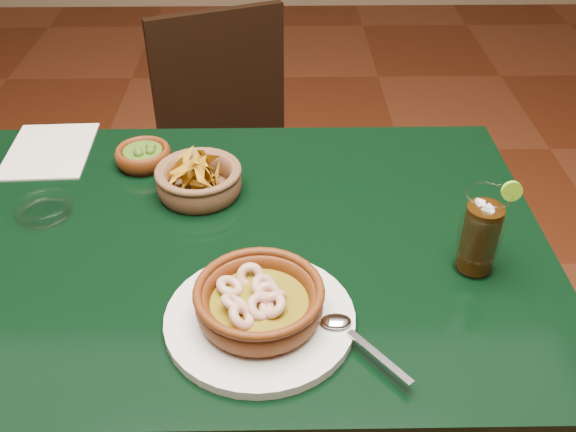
{
  "coord_description": "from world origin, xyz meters",
  "views": [
    {
      "loc": [
        0.13,
        -0.9,
        1.46
      ],
      "look_at": [
        0.14,
        -0.02,
        0.81
      ],
      "focal_mm": 40.0,
      "sensor_mm": 36.0,
      "label": 1
    }
  ],
  "objects_px": {
    "cola_drink": "(481,233)",
    "shrimp_plate": "(260,306)",
    "dining_table": "(213,278)",
    "dining_chair": "(236,158)",
    "chip_basket": "(199,180)"
  },
  "relations": [
    {
      "from": "dining_table",
      "to": "shrimp_plate",
      "type": "relative_size",
      "value": 3.38
    },
    {
      "from": "chip_basket",
      "to": "dining_table",
      "type": "bearing_deg",
      "value": -78.05
    },
    {
      "from": "shrimp_plate",
      "to": "cola_drink",
      "type": "relative_size",
      "value": 2.07
    },
    {
      "from": "dining_table",
      "to": "dining_chair",
      "type": "height_order",
      "value": "dining_chair"
    },
    {
      "from": "dining_chair",
      "to": "shrimp_plate",
      "type": "bearing_deg",
      "value": -84.05
    },
    {
      "from": "dining_table",
      "to": "shrimp_plate",
      "type": "xyz_separation_m",
      "value": [
        0.09,
        -0.21,
        0.13
      ]
    },
    {
      "from": "cola_drink",
      "to": "dining_table",
      "type": "bearing_deg",
      "value": 168.73
    },
    {
      "from": "dining_chair",
      "to": "chip_basket",
      "type": "distance_m",
      "value": 0.64
    },
    {
      "from": "shrimp_plate",
      "to": "chip_basket",
      "type": "bearing_deg",
      "value": 109.54
    },
    {
      "from": "shrimp_plate",
      "to": "chip_basket",
      "type": "relative_size",
      "value": 1.79
    },
    {
      "from": "dining_table",
      "to": "shrimp_plate",
      "type": "distance_m",
      "value": 0.27
    },
    {
      "from": "chip_basket",
      "to": "shrimp_plate",
      "type": "bearing_deg",
      "value": -70.46
    },
    {
      "from": "chip_basket",
      "to": "cola_drink",
      "type": "relative_size",
      "value": 1.16
    },
    {
      "from": "dining_table",
      "to": "cola_drink",
      "type": "distance_m",
      "value": 0.49
    },
    {
      "from": "cola_drink",
      "to": "shrimp_plate",
      "type": "bearing_deg",
      "value": -161.16
    }
  ]
}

